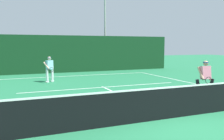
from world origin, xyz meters
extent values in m
plane|color=#25794B|center=(0.00, 0.00, 0.00)|extent=(80.00, 80.00, 0.00)
cube|color=white|center=(0.00, 11.65, 0.00)|extent=(11.01, 0.10, 0.01)
cube|color=white|center=(0.00, 6.16, 0.00)|extent=(8.98, 0.10, 0.01)
cube|color=white|center=(0.00, 3.20, 0.00)|extent=(0.10, 6.40, 0.01)
cube|color=black|center=(0.00, 0.00, 0.49)|extent=(11.88, 0.02, 0.98)
cube|color=white|center=(0.00, 0.00, 1.00)|extent=(11.88, 0.03, 0.05)
cylinder|color=black|center=(3.56, 1.96, 0.41)|extent=(0.26, 0.17, 0.83)
cylinder|color=black|center=(2.91, 2.04, 0.41)|extent=(0.31, 0.18, 0.84)
ellipsoid|color=white|center=(3.56, 1.96, 0.04)|extent=(0.27, 0.14, 0.09)
ellipsoid|color=white|center=(2.91, 2.04, 0.04)|extent=(0.27, 0.14, 0.09)
cube|color=pink|center=(3.24, 2.00, 1.11)|extent=(0.46, 0.36, 0.61)
cylinder|color=tan|center=(3.47, 1.98, 1.08)|extent=(0.15, 0.11, 0.63)
cylinder|color=tan|center=(3.00, 2.03, 1.08)|extent=(0.15, 0.46, 0.56)
sphere|color=tan|center=(3.24, 2.00, 1.53)|extent=(0.22, 0.22, 0.22)
cylinder|color=#19478C|center=(3.24, 2.00, 1.57)|extent=(0.26, 0.26, 0.04)
cylinder|color=black|center=(2.92, 1.79, 0.86)|extent=(0.06, 0.26, 0.03)
torus|color=black|center=(2.88, 1.45, 0.86)|extent=(0.29, 0.06, 0.29)
cylinder|color=silver|center=(-2.29, 9.28, 0.40)|extent=(0.21, 0.20, 0.81)
cylinder|color=silver|center=(-2.63, 9.10, 0.40)|extent=(0.22, 0.21, 0.81)
ellipsoid|color=white|center=(-2.29, 9.28, 0.04)|extent=(0.28, 0.22, 0.09)
ellipsoid|color=white|center=(-2.63, 9.10, 0.04)|extent=(0.28, 0.22, 0.09)
cube|color=#8CCCE0|center=(-2.46, 9.19, 1.09)|extent=(0.48, 0.40, 0.57)
cylinder|color=beige|center=(-2.25, 9.30, 1.06)|extent=(0.17, 0.15, 0.62)
cylinder|color=beige|center=(-2.66, 9.08, 1.06)|extent=(0.34, 0.53, 0.45)
sphere|color=beige|center=(-2.46, 9.19, 1.49)|extent=(0.22, 0.22, 0.22)
cylinder|color=#19478C|center=(-2.46, 9.19, 1.53)|extent=(0.31, 0.31, 0.04)
cylinder|color=black|center=(-2.59, 8.84, 0.85)|extent=(0.15, 0.25, 0.03)
torus|color=black|center=(-2.43, 8.54, 0.85)|extent=(0.27, 0.16, 0.29)
sphere|color=#D1E033|center=(-2.93, 2.47, 0.03)|extent=(0.07, 0.07, 0.07)
cube|color=#11391C|center=(0.00, 14.13, 1.56)|extent=(18.79, 0.12, 3.13)
cylinder|color=#9EA39E|center=(3.79, 15.87, 3.62)|extent=(0.18, 0.18, 7.23)
camera|label=1|loc=(-4.61, -6.22, 2.32)|focal=38.95mm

